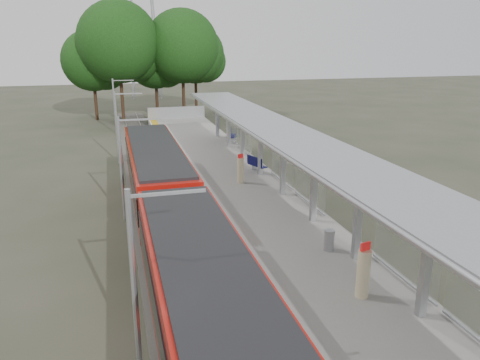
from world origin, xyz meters
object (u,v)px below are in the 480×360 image
at_px(bench_far, 231,135).
at_px(info_pillar_near, 363,273).
at_px(info_pillar_far, 241,170).
at_px(train, 174,222).
at_px(bench_mid, 256,164).
at_px(litter_bin, 329,240).

height_order(bench_far, info_pillar_near, info_pillar_near).
xyz_separation_m(bench_far, info_pillar_far, (-2.22, -11.10, 0.15)).
xyz_separation_m(train, bench_mid, (6.41, 9.60, -0.52)).
bearing_deg(bench_far, bench_mid, -73.18).
bearing_deg(info_pillar_near, bench_mid, 72.54).
relative_size(train, bench_mid, 17.98).
bearing_deg(bench_mid, litter_bin, -113.51).
bearing_deg(bench_far, litter_bin, -72.35).
height_order(bench_mid, info_pillar_far, info_pillar_far).
distance_m(bench_mid, bench_far, 9.24).
xyz_separation_m(bench_mid, litter_bin, (-0.57, -11.59, -0.11)).
distance_m(info_pillar_near, litter_bin, 3.53).
relative_size(info_pillar_near, litter_bin, 2.25).
distance_m(train, litter_bin, 6.20).
distance_m(train, info_pillar_far, 9.13).
relative_size(bench_mid, bench_far, 0.89).
relative_size(train, litter_bin, 32.68).
distance_m(bench_far, info_pillar_near, 24.34).
height_order(info_pillar_near, info_pillar_far, info_pillar_near).
bearing_deg(bench_far, info_pillar_near, -73.03).
bearing_deg(info_pillar_far, litter_bin, -102.82).
xyz_separation_m(bench_far, litter_bin, (-1.26, -20.81, -0.17)).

